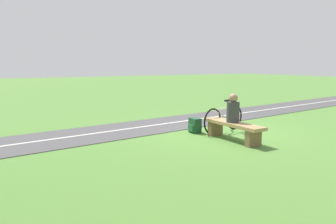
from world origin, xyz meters
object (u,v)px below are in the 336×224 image
(bicycle, at_px, (224,118))
(backpack, at_px, (195,126))
(person_seated, at_px, (233,110))
(bench, at_px, (233,128))

(bicycle, height_order, backpack, bicycle)
(person_seated, xyz_separation_m, bicycle, (0.89, -0.50, -0.39))
(bench, height_order, bicycle, bicycle)
(bench, distance_m, backpack, 1.27)
(bench, distance_m, person_seated, 0.45)
(person_seated, relative_size, backpack, 1.76)
(bicycle, bearing_deg, backpack, -34.51)
(bench, relative_size, person_seated, 2.55)
(bench, distance_m, bicycle, 1.04)
(person_seated, distance_m, bicycle, 1.09)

